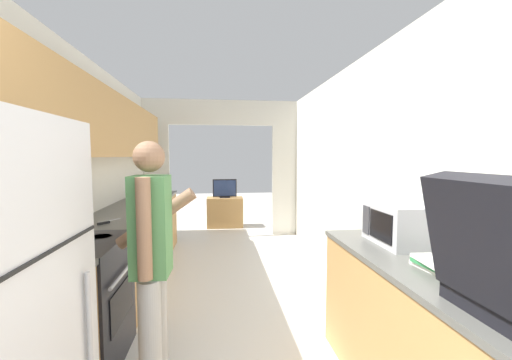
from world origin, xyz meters
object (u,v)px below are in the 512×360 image
Objects in this scene: tv_cabinet at (225,212)px; television at (225,189)px; knife at (106,222)px; range_oven at (75,304)px; microwave at (404,224)px; person at (152,266)px; book_stack at (443,266)px.

tv_cabinet is 1.51× the size of television.
television is at bearing 110.92° from knife.
range_oven is 2.35m from microwave.
range_oven is 4.42m from television.
knife is (-0.61, 1.04, 0.06)m from person.
tv_cabinet is 2.53× the size of knife.
microwave is (2.26, -0.30, 0.58)m from range_oven.
book_stack is (-0.10, -0.51, -0.11)m from microwave.
knife is (0.00, 0.65, 0.45)m from range_oven.
range_oven is 4.45m from tv_cabinet.
television is 1.67× the size of knife.
microwave is at bearing -76.37° from tv_cabinet.
range_oven is at bearing 172.55° from microwave.
range_oven reaches higher than book_stack.
knife is at bearing -107.66° from television.
person is 4.74m from tv_cabinet.
tv_cabinet is (1.15, 4.30, -0.14)m from range_oven.
person is 1.67m from microwave.
tv_cabinet is 0.50m from television.
tv_cabinet is 3.86m from knife.
book_stack reaches higher than knife.
person is at bearing -21.11° from knife.
knife is at bearing 146.01° from book_stack.
knife is at bearing -107.47° from tv_cabinet.
microwave is 1.56× the size of knife.
television is at bearing -4.19° from person.
range_oven is at bearing 159.63° from book_stack.
range_oven is 0.65× the size of person.
person is 5.13× the size of book_stack.
book_stack reaches higher than tv_cabinet.
microwave reaches higher than television.
person is 4.67m from television.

